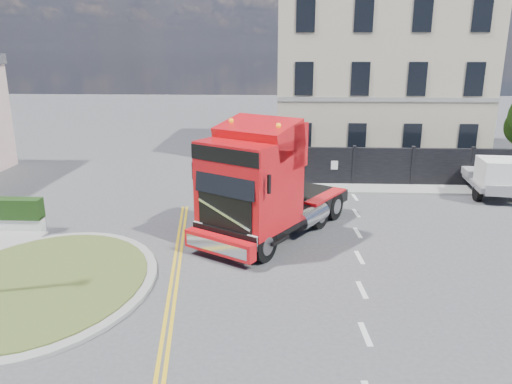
{
  "coord_description": "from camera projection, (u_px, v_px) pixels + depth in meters",
  "views": [
    {
      "loc": [
        0.15,
        -16.37,
        6.95
      ],
      "look_at": [
        -0.69,
        1.31,
        1.8
      ],
      "focal_mm": 35.0,
      "sensor_mm": 36.0,
      "label": 1
    }
  ],
  "objects": [
    {
      "name": "georgian_building",
      "position": [
        373.0,
        67.0,
        31.58
      ],
      "size": [
        12.3,
        10.3,
        12.8
      ],
      "color": "#B7B292",
      "rests_on": "ground"
    },
    {
      "name": "traffic_island",
      "position": [
        41.0,
        283.0,
        15.07
      ],
      "size": [
        6.8,
        6.8,
        0.17
      ],
      "color": "gray",
      "rests_on": "ground"
    },
    {
      "name": "truck",
      "position": [
        261.0,
        189.0,
        18.19
      ],
      "size": [
        6.21,
        7.69,
        4.41
      ],
      "rotation": [
        0.0,
        0.0,
        -0.56
      ],
      "color": "black",
      "rests_on": "ground"
    },
    {
      "name": "pavement_far",
      "position": [
        395.0,
        189.0,
        25.12
      ],
      "size": [
        20.0,
        1.6,
        0.12
      ],
      "primitive_type": "cube",
      "color": "gray",
      "rests_on": "ground"
    },
    {
      "name": "ground",
      "position": [
        274.0,
        251.0,
        17.64
      ],
      "size": [
        120.0,
        120.0,
        0.0
      ],
      "primitive_type": "plane",
      "color": "#424244",
      "rests_on": "ground"
    },
    {
      "name": "hoarding_fence",
      "position": [
        403.0,
        167.0,
        25.7
      ],
      "size": [
        18.8,
        0.25,
        2.0
      ],
      "color": "black",
      "rests_on": "ground"
    },
    {
      "name": "flatbed_pickup",
      "position": [
        495.0,
        176.0,
        23.65
      ],
      "size": [
        2.32,
        4.96,
        2.0
      ],
      "rotation": [
        0.0,
        0.0,
        -0.09
      ],
      "color": "slate",
      "rests_on": "ground"
    }
  ]
}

